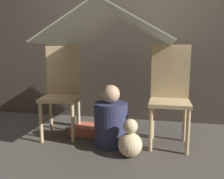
{
  "coord_description": "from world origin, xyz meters",
  "views": [
    {
      "loc": [
        0.45,
        -2.07,
        0.89
      ],
      "look_at": [
        0.0,
        0.07,
        0.55
      ],
      "focal_mm": 35.0,
      "sensor_mm": 36.0,
      "label": 1
    }
  ],
  "objects": [
    {
      "name": "chair_left",
      "position": [
        -0.58,
        0.15,
        0.53
      ],
      "size": [
        0.44,
        0.44,
        0.99
      ],
      "rotation": [
        0.0,
        0.0,
        0.17
      ],
      "color": "#D1B27F",
      "rests_on": "ground_plane"
    },
    {
      "name": "chair_right",
      "position": [
        0.57,
        0.15,
        0.53
      ],
      "size": [
        0.39,
        0.39,
        0.99
      ],
      "rotation": [
        0.0,
        0.0,
        -0.02
      ],
      "color": "#D1B27F",
      "rests_on": "ground_plane"
    },
    {
      "name": "plush_toy",
      "position": [
        0.23,
        -0.24,
        0.14
      ],
      "size": [
        0.22,
        0.22,
        0.34
      ],
      "color": "beige",
      "rests_on": "ground_plane"
    },
    {
      "name": "person_front",
      "position": [
        0.01,
        -0.03,
        0.25
      ],
      "size": [
        0.33,
        0.33,
        0.61
      ],
      "color": "#2D3351",
      "rests_on": "ground_plane"
    },
    {
      "name": "floor_cushion",
      "position": [
        -0.32,
        0.22,
        0.05
      ],
      "size": [
        0.33,
        0.26,
        0.1
      ],
      "color": "#CC664C",
      "rests_on": "ground_plane"
    },
    {
      "name": "ground_plane",
      "position": [
        0.0,
        0.0,
        0.0
      ],
      "size": [
        8.8,
        8.8,
        0.0
      ],
      "primitive_type": "plane",
      "color": "#47423D"
    },
    {
      "name": "wall_back",
      "position": [
        0.0,
        0.93,
        1.25
      ],
      "size": [
        7.0,
        0.05,
        2.5
      ],
      "color": "#4C4238",
      "rests_on": "ground_plane"
    },
    {
      "name": "sheet_canopy",
      "position": [
        0.0,
        0.07,
        1.16
      ],
      "size": [
        1.14,
        1.12,
        0.33
      ],
      "color": "silver"
    }
  ]
}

